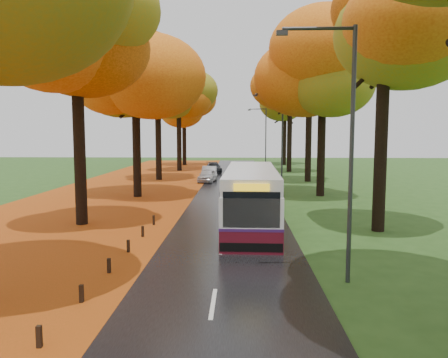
# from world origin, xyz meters

# --- Properties ---
(road) EXTENTS (6.50, 90.00, 0.04)m
(road) POSITION_xyz_m (0.00, 25.00, 0.02)
(road) COLOR black
(road) RESTS_ON ground
(centre_line) EXTENTS (0.12, 90.00, 0.01)m
(centre_line) POSITION_xyz_m (0.00, 25.00, 0.04)
(centre_line) COLOR silver
(centre_line) RESTS_ON road
(leaf_verge) EXTENTS (12.00, 90.00, 0.02)m
(leaf_verge) POSITION_xyz_m (-9.00, 25.00, 0.01)
(leaf_verge) COLOR #843E0C
(leaf_verge) RESTS_ON ground
(leaf_drift) EXTENTS (0.90, 90.00, 0.01)m
(leaf_drift) POSITION_xyz_m (-3.05, 25.00, 0.04)
(leaf_drift) COLOR #B74512
(leaf_drift) RESTS_ON road
(trees_left) EXTENTS (9.20, 74.00, 13.88)m
(trees_left) POSITION_xyz_m (-7.18, 27.06, 9.53)
(trees_left) COLOR black
(trees_left) RESTS_ON ground
(trees_right) EXTENTS (9.30, 74.20, 13.96)m
(trees_right) POSITION_xyz_m (7.19, 26.91, 9.69)
(trees_right) COLOR black
(trees_right) RESTS_ON ground
(bollard_row) EXTENTS (0.11, 23.51, 0.52)m
(bollard_row) POSITION_xyz_m (-3.70, 4.70, 0.26)
(bollard_row) COLOR black
(bollard_row) RESTS_ON ground
(streetlamp_near) EXTENTS (2.45, 0.18, 8.00)m
(streetlamp_near) POSITION_xyz_m (3.95, 8.00, 4.71)
(streetlamp_near) COLOR #333538
(streetlamp_near) RESTS_ON ground
(streetlamp_mid) EXTENTS (2.45, 0.18, 8.00)m
(streetlamp_mid) POSITION_xyz_m (3.95, 30.00, 4.71)
(streetlamp_mid) COLOR #333538
(streetlamp_mid) RESTS_ON ground
(streetlamp_far) EXTENTS (2.45, 0.18, 8.00)m
(streetlamp_far) POSITION_xyz_m (3.95, 52.00, 4.71)
(streetlamp_far) COLOR #333538
(streetlamp_far) RESTS_ON ground
(bus) EXTENTS (2.80, 11.15, 2.92)m
(bus) POSITION_xyz_m (1.32, 16.44, 1.57)
(bus) COLOR #520C19
(bus) RESTS_ON road
(car_white) EXTENTS (1.96, 3.81, 1.24)m
(car_white) POSITION_xyz_m (-2.35, 36.38, 0.66)
(car_white) COLOR silver
(car_white) RESTS_ON road
(car_silver) EXTENTS (1.42, 4.05, 1.33)m
(car_silver) POSITION_xyz_m (-2.35, 38.77, 0.71)
(car_silver) COLOR #A0A4A8
(car_silver) RESTS_ON road
(car_dark) EXTENTS (2.36, 4.38, 1.21)m
(car_dark) POSITION_xyz_m (-2.35, 46.39, 0.64)
(car_dark) COLOR black
(car_dark) RESTS_ON road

